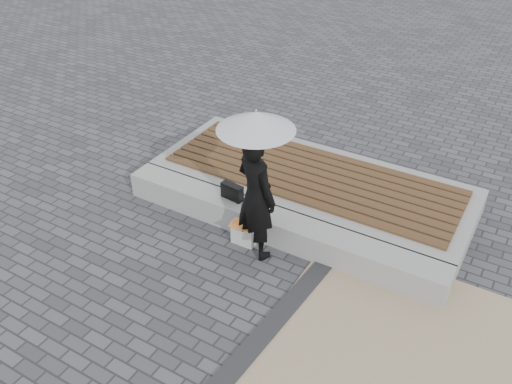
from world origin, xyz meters
TOP-DOWN VIEW (x-y plane):
  - ground at (0.00, 0.00)m, footprint 80.00×80.00m
  - edging_band at (0.75, -0.50)m, footprint 0.61×5.20m
  - seating_ledge at (0.00, 1.60)m, footprint 5.00×0.45m
  - timber_platform at (0.00, 2.80)m, footprint 5.00×2.00m
  - timber_decking at (0.00, 2.80)m, footprint 4.60×1.60m
  - woman at (-0.08, 1.20)m, footprint 0.79×0.66m
  - parasol at (-0.08, 1.20)m, footprint 0.99×0.99m
  - handbag at (-0.75, 1.64)m, footprint 0.36×0.16m
  - canvas_tote at (-0.32, 1.25)m, footprint 0.35×0.15m
  - magazine at (-0.32, 1.20)m, footprint 0.33×0.25m

SIDE VIEW (x-z plane):
  - ground at x=0.00m, z-range 0.00..0.00m
  - edging_band at x=0.75m, z-range 0.00..0.04m
  - canvas_tote at x=-0.32m, z-range 0.00..0.36m
  - seating_ledge at x=0.00m, z-range 0.00..0.40m
  - timber_platform at x=0.00m, z-range 0.00..0.40m
  - magazine at x=-0.32m, z-range 0.36..0.37m
  - timber_decking at x=0.00m, z-range 0.40..0.44m
  - handbag at x=-0.75m, z-range 0.40..0.64m
  - woman at x=-0.08m, z-range 0.00..1.86m
  - parasol at x=-0.08m, z-range 1.41..2.67m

